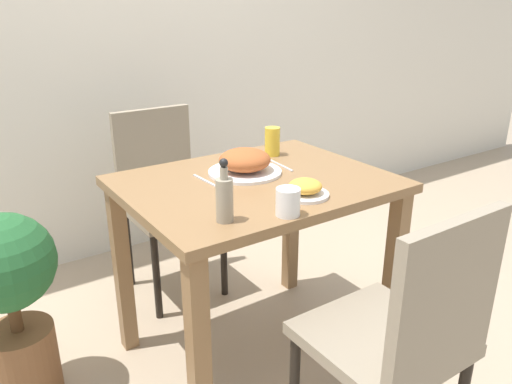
{
  "coord_description": "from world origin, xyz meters",
  "views": [
    {
      "loc": [
        -0.99,
        -1.46,
        1.4
      ],
      "look_at": [
        0.0,
        0.0,
        0.73
      ],
      "focal_mm": 35.0,
      "sensor_mm": 36.0,
      "label": 1
    }
  ],
  "objects_px": {
    "chair_near": "(404,333)",
    "potted_plant_left": "(11,294)",
    "food_plate": "(245,163)",
    "drink_cup": "(288,202)",
    "juice_glass": "(272,141)",
    "sauce_bottle": "(224,197)",
    "chair_far": "(165,191)",
    "side_plate": "(305,189)"
  },
  "relations": [
    {
      "from": "side_plate",
      "to": "potted_plant_left",
      "type": "distance_m",
      "value": 1.1
    },
    {
      "from": "side_plate",
      "to": "chair_far",
      "type": "bearing_deg",
      "value": 96.51
    },
    {
      "from": "chair_near",
      "to": "potted_plant_left",
      "type": "distance_m",
      "value": 1.32
    },
    {
      "from": "juice_glass",
      "to": "sauce_bottle",
      "type": "distance_m",
      "value": 0.72
    },
    {
      "from": "potted_plant_left",
      "to": "juice_glass",
      "type": "bearing_deg",
      "value": -1.92
    },
    {
      "from": "side_plate",
      "to": "chair_near",
      "type": "bearing_deg",
      "value": -93.59
    },
    {
      "from": "food_plate",
      "to": "sauce_bottle",
      "type": "distance_m",
      "value": 0.46
    },
    {
      "from": "food_plate",
      "to": "sauce_bottle",
      "type": "relative_size",
      "value": 1.44
    },
    {
      "from": "sauce_bottle",
      "to": "juice_glass",
      "type": "bearing_deg",
      "value": 42.68
    },
    {
      "from": "side_plate",
      "to": "drink_cup",
      "type": "height_order",
      "value": "drink_cup"
    },
    {
      "from": "chair_far",
      "to": "juice_glass",
      "type": "bearing_deg",
      "value": -57.78
    },
    {
      "from": "sauce_bottle",
      "to": "side_plate",
      "type": "bearing_deg",
      "value": 4.35
    },
    {
      "from": "drink_cup",
      "to": "juice_glass",
      "type": "xyz_separation_m",
      "value": [
        0.35,
        0.56,
        0.02
      ]
    },
    {
      "from": "chair_near",
      "to": "chair_far",
      "type": "distance_m",
      "value": 1.44
    },
    {
      "from": "chair_far",
      "to": "potted_plant_left",
      "type": "relative_size",
      "value": 1.24
    },
    {
      "from": "potted_plant_left",
      "to": "chair_far",
      "type": "bearing_deg",
      "value": 29.41
    },
    {
      "from": "sauce_bottle",
      "to": "chair_near",
      "type": "bearing_deg",
      "value": -56.76
    },
    {
      "from": "chair_near",
      "to": "side_plate",
      "type": "relative_size",
      "value": 5.55
    },
    {
      "from": "chair_near",
      "to": "food_plate",
      "type": "bearing_deg",
      "value": -89.54
    },
    {
      "from": "food_plate",
      "to": "drink_cup",
      "type": "relative_size",
      "value": 3.25
    },
    {
      "from": "food_plate",
      "to": "drink_cup",
      "type": "distance_m",
      "value": 0.43
    },
    {
      "from": "juice_glass",
      "to": "chair_far",
      "type": "bearing_deg",
      "value": 122.22
    },
    {
      "from": "chair_near",
      "to": "food_plate",
      "type": "height_order",
      "value": "chair_near"
    },
    {
      "from": "chair_near",
      "to": "sauce_bottle",
      "type": "distance_m",
      "value": 0.65
    },
    {
      "from": "chair_near",
      "to": "chair_far",
      "type": "xyz_separation_m",
      "value": [
        -0.08,
        1.44,
        0.0
      ]
    },
    {
      "from": "side_plate",
      "to": "juice_glass",
      "type": "distance_m",
      "value": 0.51
    },
    {
      "from": "side_plate",
      "to": "drink_cup",
      "type": "bearing_deg",
      "value": -147.24
    },
    {
      "from": "side_plate",
      "to": "sauce_bottle",
      "type": "xyz_separation_m",
      "value": [
        -0.34,
        -0.03,
        0.05
      ]
    },
    {
      "from": "chair_near",
      "to": "sauce_bottle",
      "type": "relative_size",
      "value": 4.6
    },
    {
      "from": "chair_far",
      "to": "side_plate",
      "type": "relative_size",
      "value": 5.55
    },
    {
      "from": "food_plate",
      "to": "potted_plant_left",
      "type": "height_order",
      "value": "food_plate"
    },
    {
      "from": "chair_far",
      "to": "food_plate",
      "type": "xyz_separation_m",
      "value": [
        0.07,
        -0.63,
        0.3
      ]
    },
    {
      "from": "chair_far",
      "to": "drink_cup",
      "type": "height_order",
      "value": "chair_far"
    },
    {
      "from": "juice_glass",
      "to": "side_plate",
      "type": "bearing_deg",
      "value": -112.96
    },
    {
      "from": "chair_near",
      "to": "juice_glass",
      "type": "height_order",
      "value": "chair_near"
    },
    {
      "from": "sauce_bottle",
      "to": "chair_far",
      "type": "bearing_deg",
      "value": 76.92
    },
    {
      "from": "sauce_bottle",
      "to": "potted_plant_left",
      "type": "distance_m",
      "value": 0.88
    },
    {
      "from": "chair_far",
      "to": "potted_plant_left",
      "type": "xyz_separation_m",
      "value": [
        -0.8,
        -0.45,
        -0.08
      ]
    },
    {
      "from": "side_plate",
      "to": "sauce_bottle",
      "type": "relative_size",
      "value": 0.83
    },
    {
      "from": "potted_plant_left",
      "to": "chair_near",
      "type": "bearing_deg",
      "value": -48.67
    },
    {
      "from": "potted_plant_left",
      "to": "side_plate",
      "type": "bearing_deg",
      "value": -29.07
    },
    {
      "from": "chair_far",
      "to": "sauce_bottle",
      "type": "xyz_separation_m",
      "value": [
        -0.23,
        -0.98,
        0.33
      ]
    }
  ]
}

